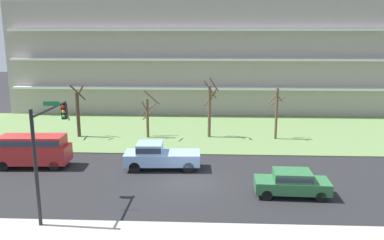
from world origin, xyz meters
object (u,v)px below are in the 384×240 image
Objects in this scene: tree_far_left at (77,112)px; van_red_near_left at (33,149)px; tree_left at (148,115)px; pickup_blue_center_right at (159,155)px; traffic_signal_mast at (47,141)px; tree_right at (276,112)px; sedan_green_center_left at (292,182)px; tree_center at (210,108)px.

tree_far_left reaches higher than van_red_near_left.
pickup_blue_center_right is (2.16, -8.71, -1.16)m from tree_left.
pickup_blue_center_right is 0.91× the size of traffic_signal_mast.
tree_left is 16.61m from traffic_signal_mast.
traffic_signal_mast is (-14.58, -16.28, 1.52)m from tree_right.
tree_far_left is 18.59m from tree_right.
tree_far_left is 12.37m from pickup_blue_center_right.
traffic_signal_mast reaches higher than sedan_green_center_left.
tree_center is 1.06× the size of pickup_blue_center_right.
tree_right is at bearing -140.97° from pickup_blue_center_right.
tree_far_left is at bearing 103.95° from traffic_signal_mast.
traffic_signal_mast reaches higher than pickup_blue_center_right.
tree_left is 9.05m from pickup_blue_center_right.
tree_far_left reaches higher than tree_right.
tree_far_left is 0.89× the size of tree_center.
tree_right is (6.14, -0.37, -0.30)m from tree_center.
tree_center is (12.45, 0.51, 0.45)m from tree_far_left.
van_red_near_left is (-0.46, -8.56, -1.05)m from tree_far_left.
traffic_signal_mast reaches higher than tree_left.
tree_right is 0.88× the size of pickup_blue_center_right.
pickup_blue_center_right is (9.27, -0.01, -0.38)m from van_red_near_left.
tree_left is 0.78× the size of traffic_signal_mast.
tree_far_left is at bearing -46.89° from pickup_blue_center_right.
tree_center reaches higher than sedan_green_center_left.
tree_left is 0.98× the size of tree_right.
van_red_near_left is at bearing -2.75° from pickup_blue_center_right.
tree_center is at bearing 63.12° from traffic_signal_mast.
tree_left is at bearing -176.31° from tree_center.
pickup_blue_center_right is at bearing -138.29° from tree_right.
traffic_signal_mast is at bearing -131.84° from tree_right.
traffic_signal_mast is (4.01, -16.14, 1.67)m from tree_far_left.
tree_right is 1.08× the size of sedan_green_center_left.
tree_center is at bearing 2.37° from tree_far_left.
van_red_near_left is 18.42m from sedan_green_center_left.
tree_right is (11.94, 0.00, 0.41)m from tree_left.
traffic_signal_mast is at bearing -99.20° from tree_left.
tree_far_left reaches higher than tree_left.
pickup_blue_center_right is at bearing -111.83° from tree_center.
traffic_signal_mast is (-8.44, -16.65, 1.22)m from tree_center.
tree_far_left is 1.09× the size of tree_left.
tree_right is at bearing -158.33° from van_red_near_left.
traffic_signal_mast is (-13.39, -3.08, 3.24)m from sedan_green_center_left.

